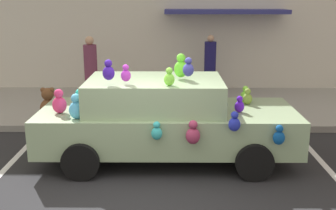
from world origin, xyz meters
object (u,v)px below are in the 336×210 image
(teddy_bear_on_sidewalk, at_px, (48,105))
(pedestrian_near_shopfront, at_px, (210,67))
(pedestrian_walking_past, at_px, (91,70))
(plush_covered_car, at_px, (164,119))

(teddy_bear_on_sidewalk, relative_size, pedestrian_near_shopfront, 0.45)
(teddy_bear_on_sidewalk, xyz_separation_m, pedestrian_walking_past, (0.64, 2.03, 0.46))
(pedestrian_near_shopfront, bearing_deg, teddy_bear_on_sidewalk, -145.66)
(teddy_bear_on_sidewalk, distance_m, pedestrian_near_shopfront, 4.91)
(pedestrian_near_shopfront, height_order, pedestrian_walking_past, pedestrian_walking_past)
(plush_covered_car, distance_m, pedestrian_walking_past, 4.59)
(plush_covered_car, xyz_separation_m, teddy_bear_on_sidewalk, (-2.76, 2.04, -0.29))
(pedestrian_near_shopfront, relative_size, pedestrian_walking_past, 0.98)
(plush_covered_car, height_order, teddy_bear_on_sidewalk, plush_covered_car)
(plush_covered_car, relative_size, pedestrian_near_shopfront, 2.67)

